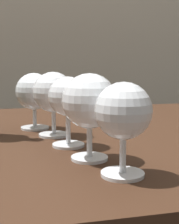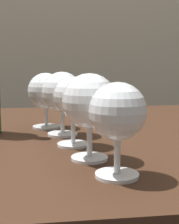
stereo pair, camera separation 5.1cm
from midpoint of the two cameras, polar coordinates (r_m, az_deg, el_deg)
dining_table at (r=0.77m, az=-2.87°, el=-11.19°), size 1.10×0.86×0.75m
wine_glass_pinot at (r=0.43m, az=8.38°, el=-0.27°), size 0.08×0.08×0.13m
wine_glass_port at (r=0.51m, az=2.87°, el=1.59°), size 0.09×0.09×0.14m
wine_glass_cabernet at (r=0.60m, az=-0.52°, el=2.49°), size 0.07×0.07×0.13m
wine_glass_white at (r=0.69m, az=-2.85°, el=3.28°), size 0.09×0.09×0.14m
wine_glass_chardonnay at (r=0.78m, az=-5.82°, el=3.52°), size 0.09×0.09×0.13m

